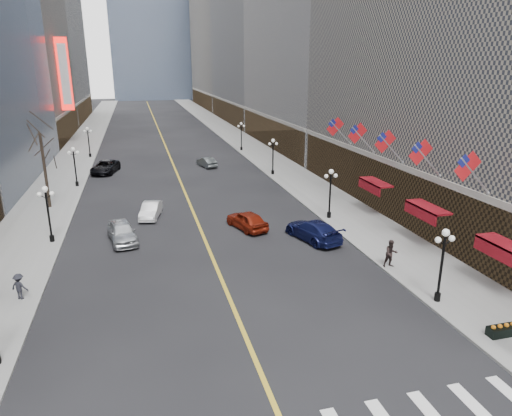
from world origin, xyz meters
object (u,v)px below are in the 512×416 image
streetlamp_east_2 (273,153)px  car_nb_near (122,232)px  streetlamp_east_1 (330,188)px  car_sb_near (313,230)px  car_sb_far (207,162)px  streetlamp_west_3 (88,139)px  car_nb_far (105,167)px  streetlamp_east_0 (443,258)px  car_nb_mid (151,210)px  streetlamp_west_1 (48,208)px  car_sb_mid (247,220)px  streetlamp_west_2 (75,162)px  streetlamp_east_3 (241,133)px

streetlamp_east_2 → car_nb_near: size_ratio=0.92×
streetlamp_east_1 → car_sb_near: streetlamp_east_1 is taller
car_nb_near → car_sb_far: size_ratio=1.19×
streetlamp_west_3 → car_nb_far: 11.77m
streetlamp_east_0 → car_nb_mid: 26.01m
streetlamp_west_3 → car_nb_mid: 32.47m
streetlamp_west_1 → car_sb_mid: size_ratio=0.97×
streetlamp_east_0 → car_nb_far: (-20.80, 40.76, -2.10)m
car_nb_near → car_nb_far: bearing=86.0°
streetlamp_east_1 → streetlamp_west_1: size_ratio=1.00×
car_nb_near → car_nb_mid: bearing=56.9°
car_sb_near → streetlamp_west_2: bearing=-64.3°
streetlamp_east_0 → car_nb_mid: (-15.76, 20.57, -2.20)m
streetlamp_east_2 → car_nb_mid: (-15.76, -13.43, -2.20)m
car_nb_far → streetlamp_west_1: bearing=-83.0°
streetlamp_east_0 → car_nb_near: 23.63m
streetlamp_west_2 → streetlamp_west_3: (0.00, 18.00, 0.00)m
streetlamp_west_1 → car_nb_near: size_ratio=0.92×
car_nb_far → streetlamp_east_2: bearing=-4.6°
streetlamp_east_3 → streetlamp_west_1: size_ratio=1.00×
streetlamp_west_3 → car_sb_near: size_ratio=0.81×
streetlamp_west_1 → car_nb_far: (2.80, 24.76, -2.10)m
streetlamp_west_2 → car_nb_far: 7.61m
car_nb_mid → car_sb_far: bearing=80.8°
streetlamp_east_1 → streetlamp_west_1: 23.60m
streetlamp_east_0 → car_sb_mid: bearing=117.2°
streetlamp_west_2 → streetlamp_east_3: bearing=37.3°
car_nb_mid → car_sb_near: (12.43, -9.07, 0.11)m
streetlamp_west_1 → streetlamp_west_3: bearing=90.0°
streetlamp_east_0 → car_sb_mid: 17.39m
car_sb_near → car_sb_far: (-4.09, 29.59, -0.13)m
streetlamp_east_2 → streetlamp_east_3: bearing=90.0°
streetlamp_west_3 → car_nb_far: size_ratio=0.78×
streetlamp_east_1 → streetlamp_east_3: (0.00, 36.00, 0.00)m
streetlamp_east_0 → car_sb_far: (-7.42, 41.08, -2.22)m
streetlamp_west_2 → streetlamp_west_3: size_ratio=1.00×
streetlamp_east_0 → streetlamp_east_2: size_ratio=1.00×
streetlamp_east_3 → car_sb_near: streetlamp_east_3 is taller
streetlamp_west_3 → car_sb_mid: (15.72, -36.64, -2.11)m
car_nb_near → car_nb_far: size_ratio=0.85×
car_nb_far → car_sb_far: (13.38, 0.33, -0.13)m
streetlamp_west_3 → car_sb_mid: streetlamp_west_3 is taller
streetlamp_east_2 → streetlamp_west_2: bearing=180.0°
streetlamp_east_2 → streetlamp_west_1: 29.68m
car_nb_near → car_sb_far: bearing=57.9°
streetlamp_west_1 → car_sb_mid: streetlamp_west_1 is taller
streetlamp_east_1 → car_nb_near: 18.35m
streetlamp_east_1 → car_nb_mid: streetlamp_east_1 is taller
streetlamp_east_0 → car_sb_near: 12.15m
streetlamp_west_1 → streetlamp_east_3: bearing=56.8°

